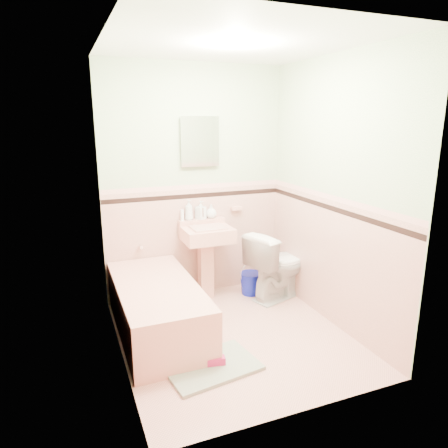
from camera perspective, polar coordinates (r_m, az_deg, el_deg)
name	(u,v)px	position (r m, az deg, el deg)	size (l,w,h in m)	color
floor	(234,336)	(3.91, 1.41, -15.23)	(2.20, 2.20, 0.00)	#E0A392
ceiling	(236,42)	(3.45, 1.68, 23.88)	(2.20, 2.20, 0.00)	white
wall_back	(195,184)	(4.48, -4.05, 5.60)	(2.50, 2.50, 0.00)	#F7E4C9
wall_front	(307,235)	(2.52, 11.44, -1.53)	(2.50, 2.50, 0.00)	#F7E4C9
wall_left	(113,212)	(3.21, -15.09, 1.67)	(2.50, 2.50, 0.00)	#F7E4C9
wall_right	(334,194)	(3.96, 14.97, 4.00)	(2.50, 2.50, 0.00)	#F7E4C9
wainscot_back	(196,241)	(4.62, -3.86, -2.43)	(2.00, 2.00, 0.00)	#E2A897
wainscot_front	(301,332)	(2.78, 10.63, -14.49)	(2.00, 2.00, 0.00)	#E2A897
wainscot_left	(120,291)	(3.41, -14.18, -9.03)	(2.20, 2.20, 0.00)	#E2A897
wainscot_right	(328,261)	(4.12, 14.26, -4.94)	(2.20, 2.20, 0.00)	#E2A897
accent_back	(196,196)	(4.49, -3.95, 3.92)	(2.00, 2.00, 0.00)	black
accent_front	(304,255)	(2.57, 11.08, -4.21)	(2.00, 2.00, 0.00)	black
accent_left	(117,228)	(3.25, -14.63, -0.54)	(2.20, 2.20, 0.00)	black
accent_right	(331,208)	(3.98, 14.64, 2.14)	(2.20, 2.20, 0.00)	black
cap_back	(196,187)	(4.47, -3.97, 5.18)	(2.00, 2.00, 0.00)	#E0A399
cap_front	(305,239)	(2.54, 11.19, -2.08)	(2.00, 2.00, 0.00)	#E0A399
cap_left	(116,215)	(3.22, -14.74, 1.18)	(2.20, 2.20, 0.00)	#E0A399
cap_right	(332,198)	(3.96, 14.73, 3.56)	(2.20, 2.20, 0.00)	#E0A399
bathtub	(157,310)	(3.91, -9.23, -11.65)	(0.70, 1.50, 0.45)	#DA9583
tub_faucet	(141,246)	(4.43, -11.50, -3.01)	(0.04, 0.04, 0.12)	silver
sink	(208,264)	(4.49, -2.30, -5.52)	(0.52, 0.48, 0.81)	#DA9583
sink_faucet	(203,212)	(4.46, -2.97, 1.65)	(0.02, 0.02, 0.10)	silver
medicine_cabinet	(200,142)	(4.42, -3.40, 11.35)	(0.40, 0.04, 0.49)	white
soap_dish	(236,208)	(4.66, 1.68, 2.22)	(0.12, 0.07, 0.04)	#DA9583
soap_bottle_left	(189,210)	(4.45, -4.90, 1.94)	(0.08, 0.09, 0.22)	#B2B2B2
soap_bottle_mid	(201,210)	(4.49, -3.25, 1.96)	(0.09, 0.09, 0.20)	#B2B2B2
soap_bottle_right	(211,211)	(4.54, -1.79, 1.78)	(0.12, 0.12, 0.15)	#B2B2B2
tube	(182,215)	(4.44, -5.81, 1.23)	(0.04, 0.04, 0.12)	white
toilet	(279,265)	(4.57, 7.62, -5.62)	(0.42, 0.74, 0.76)	white
bucket	(251,283)	(4.71, 3.72, -8.22)	(0.25, 0.25, 0.25)	#0E18A4
bath_mat	(211,366)	(3.47, -1.75, -19.11)	(0.72, 0.48, 0.03)	gray
shoe	(216,361)	(3.45, -1.13, -18.44)	(0.15, 0.07, 0.06)	#BF1E59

